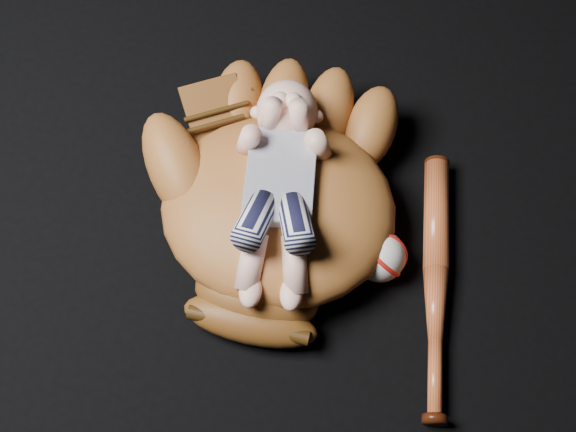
% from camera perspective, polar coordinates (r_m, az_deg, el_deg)
% --- Properties ---
extents(baseball_glove, '(0.49, 0.56, 0.17)m').
position_cam_1_polar(baseball_glove, '(1.29, -0.71, 0.97)').
color(baseball_glove, brown).
rests_on(baseball_glove, ground).
extents(newborn_baby, '(0.22, 0.40, 0.15)m').
position_cam_1_polar(newborn_baby, '(1.23, -0.66, 1.67)').
color(newborn_baby, '#F2B29C').
rests_on(newborn_baby, baseball_glove).
extents(baseball_bat, '(0.09, 0.46, 0.04)m').
position_cam_1_polar(baseball_bat, '(1.32, 10.47, -4.79)').
color(baseball_bat, '#A84520').
rests_on(baseball_bat, ground).
extents(baseball, '(0.11, 0.11, 0.08)m').
position_cam_1_polar(baseball, '(1.30, 6.53, -2.85)').
color(baseball, white).
rests_on(baseball, ground).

